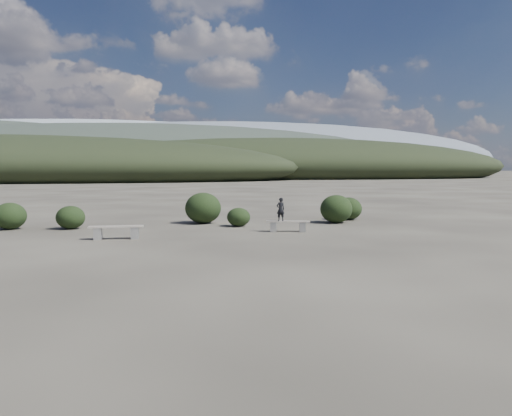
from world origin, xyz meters
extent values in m
plane|color=#322E26|center=(0.00, 0.00, 0.00)|extent=(1200.00, 1200.00, 0.00)
cube|color=gray|center=(-4.44, 5.26, 0.20)|extent=(0.27, 0.36, 0.40)
cube|color=gray|center=(-3.25, 5.19, 0.20)|extent=(0.27, 0.36, 0.40)
cube|color=gray|center=(-3.85, 5.23, 0.42)|extent=(1.80, 0.47, 0.05)
cube|color=gray|center=(1.79, 5.98, 0.18)|extent=(0.30, 0.37, 0.36)
cube|color=gray|center=(2.84, 5.68, 0.18)|extent=(0.30, 0.37, 0.36)
cube|color=gray|center=(2.31, 5.83, 0.38)|extent=(1.66, 0.77, 0.05)
imported|color=black|center=(2.05, 5.91, 0.84)|extent=(0.34, 0.24, 0.87)
ellipsoid|color=black|center=(-5.72, 8.61, 0.45)|extent=(1.11, 1.11, 0.91)
ellipsoid|color=black|center=(-0.41, 9.45, 0.67)|extent=(1.55, 1.55, 1.33)
ellipsoid|color=black|center=(0.86, 7.97, 0.38)|extent=(0.96, 0.96, 0.77)
ellipsoid|color=black|center=(5.25, 8.31, 0.61)|extent=(1.39, 1.39, 1.22)
ellipsoid|color=black|center=(6.30, 9.43, 0.52)|extent=(1.25, 1.25, 1.04)
ellipsoid|color=black|center=(-7.99, 9.01, 0.52)|extent=(1.23, 1.23, 1.04)
ellipsoid|color=black|center=(-25.00, 90.00, 2.70)|extent=(110.00, 40.00, 12.00)
ellipsoid|color=black|center=(35.00, 110.00, 3.15)|extent=(120.00, 44.00, 14.00)
ellipsoid|color=#2B342A|center=(0.00, 160.00, 5.40)|extent=(190.00, 64.00, 24.00)
ellipsoid|color=slate|center=(70.00, 300.00, 9.90)|extent=(340.00, 110.00, 44.00)
ellipsoid|color=#939DA6|center=(-30.00, 400.00, 12.60)|extent=(460.00, 140.00, 56.00)
camera|label=1|loc=(-3.05, -11.92, 2.34)|focal=35.00mm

